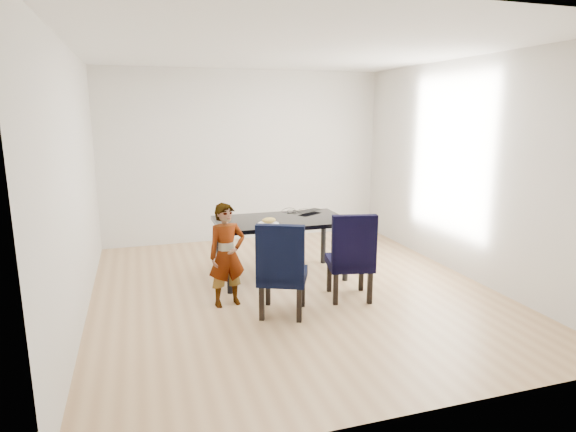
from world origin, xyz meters
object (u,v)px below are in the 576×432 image
object	(u,v)px
chair_right	(350,255)
plate	(268,224)
dining_table	(281,248)
chair_left	(283,268)
child	(227,255)
laptop	(307,211)

from	to	relation	value
chair_right	plate	distance (m)	1.04
dining_table	plate	bearing A→B (deg)	-133.83
dining_table	chair_right	xyz separation A→B (m)	(0.53, -0.89, 0.12)
dining_table	chair_left	size ratio (longest dim) A/B	1.62
dining_table	chair_left	xyz separation A→B (m)	(-0.30, -1.09, 0.12)
chair_left	child	bearing A→B (deg)	165.82
plate	laptop	xyz separation A→B (m)	(0.68, 0.55, 0.01)
chair_right	child	bearing A→B (deg)	-176.29
chair_right	child	world-z (taller)	child
child	plate	bearing A→B (deg)	28.82
chair_right	plate	world-z (taller)	chair_right
chair_right	dining_table	bearing A→B (deg)	132.97
chair_left	chair_right	world-z (taller)	chair_right
plate	laptop	distance (m)	0.87
child	chair_left	bearing A→B (deg)	-47.91
chair_left	plate	xyz separation A→B (m)	(0.08, 0.86, 0.26)
chair_right	child	distance (m)	1.35
plate	laptop	bearing A→B (deg)	38.92
dining_table	plate	world-z (taller)	plate
chair_right	plate	size ratio (longest dim) A/B	3.96
dining_table	chair_left	world-z (taller)	chair_left
plate	laptop	world-z (taller)	laptop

